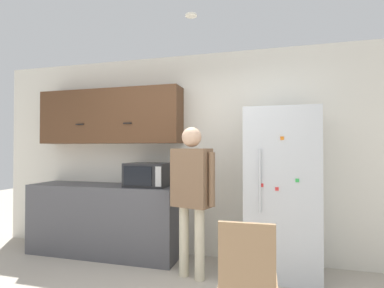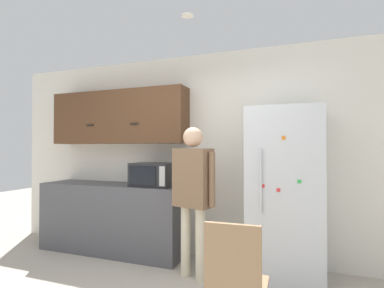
% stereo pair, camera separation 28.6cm
% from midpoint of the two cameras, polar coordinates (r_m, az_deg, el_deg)
% --- Properties ---
extents(back_wall, '(6.00, 0.06, 2.70)m').
position_cam_midpoint_polar(back_wall, '(4.06, 3.42, -1.98)').
color(back_wall, silver).
rests_on(back_wall, ground_plane).
extents(counter, '(2.07, 0.57, 0.94)m').
position_cam_midpoint_polar(counter, '(4.38, -13.02, -13.52)').
color(counter, '#4C4C51').
rests_on(counter, ground_plane).
extents(upper_cabinets, '(2.07, 0.34, 0.75)m').
position_cam_midpoint_polar(upper_cabinets, '(4.40, -12.05, 4.97)').
color(upper_cabinets, '#51331E').
extents(microwave, '(0.54, 0.40, 0.30)m').
position_cam_midpoint_polar(microwave, '(3.95, -5.35, -5.81)').
color(microwave, '#232326').
rests_on(microwave, counter).
extents(person, '(0.56, 0.33, 1.67)m').
position_cam_midpoint_polar(person, '(3.35, 2.65, -7.95)').
color(person, beige).
rests_on(person, ground_plane).
extents(refrigerator, '(0.80, 0.67, 1.88)m').
position_cam_midpoint_polar(refrigerator, '(3.56, 19.57, -8.71)').
color(refrigerator, silver).
rests_on(refrigerator, ground_plane).
extents(chair, '(0.43, 0.43, 0.92)m').
position_cam_midpoint_polar(chair, '(2.36, 12.04, -24.02)').
color(chair, '#997551').
rests_on(chair, ground_plane).
extents(ceiling_light, '(0.11, 0.11, 0.01)m').
position_cam_midpoint_polar(ceiling_light, '(3.06, 2.04, 23.32)').
color(ceiling_light, white).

